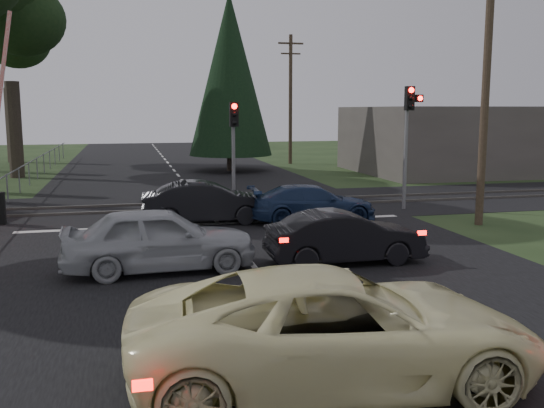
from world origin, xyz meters
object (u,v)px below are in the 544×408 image
object	(u,v)px
utility_pole_far	(230,102)
blue_sedan	(312,204)
traffic_signal_right	(409,123)
dark_hatchback	(345,237)
traffic_signal_center	(234,137)
cream_coupe	(336,328)
dark_car_far	(207,203)
silver_car	(159,239)
utility_pole_near	(486,82)
utility_pole_mid	(290,97)

from	to	relation	value
utility_pole_far	blue_sedan	distance (m)	47.65
traffic_signal_right	dark_hatchback	world-z (taller)	traffic_signal_right
traffic_signal_right	traffic_signal_center	xyz separation A→B (m)	(-6.55, 1.20, -0.51)
cream_coupe	dark_car_far	world-z (taller)	cream_coupe
traffic_signal_right	cream_coupe	world-z (taller)	traffic_signal_right
silver_car	dark_car_far	xyz separation A→B (m)	(1.90, 5.89, -0.06)
utility_pole_near	dark_car_far	distance (m)	10.02
cream_coupe	dark_hatchback	xyz separation A→B (m)	(2.51, 6.38, -0.15)
cream_coupe	utility_pole_far	bearing A→B (deg)	-3.68
silver_car	dark_car_far	size ratio (longest dim) A/B	1.05
utility_pole_mid	blue_sedan	distance (m)	23.17
utility_pole_near	silver_car	bearing A→B (deg)	-162.10
traffic_signal_right	dark_car_far	xyz separation A→B (m)	(-7.91, -1.06, -2.60)
utility_pole_far	dark_car_far	size ratio (longest dim) A/B	2.08
traffic_signal_center	utility_pole_far	xyz separation A→B (m)	(7.50, 44.32, 1.92)
cream_coupe	silver_car	bearing A→B (deg)	21.81
utility_pole_near	silver_car	xyz separation A→B (m)	(-10.76, -3.48, -3.95)
traffic_signal_center	dark_car_far	xyz separation A→B (m)	(-1.36, -2.27, -2.09)
utility_pole_far	blue_sedan	size ratio (longest dim) A/B	2.06
utility_pole_mid	utility_pole_far	size ratio (longest dim) A/B	1.00
dark_car_far	utility_pole_mid	bearing A→B (deg)	-20.55
utility_pole_near	blue_sedan	size ratio (longest dim) A/B	2.06
utility_pole_near	dark_hatchback	xyz separation A→B (m)	(-6.19, -3.79, -4.07)
traffic_signal_center	dark_hatchback	bearing A→B (deg)	-81.22
utility_pole_near	silver_car	distance (m)	11.98
dark_car_far	utility_pole_near	bearing A→B (deg)	-103.46
traffic_signal_center	blue_sedan	xyz separation A→B (m)	(2.21, -2.86, -2.17)
utility_pole_mid	dark_hatchback	size ratio (longest dim) A/B	2.27
utility_pole_far	cream_coupe	size ratio (longest dim) A/B	1.56
cream_coupe	traffic_signal_center	bearing A→B (deg)	0.06
dark_hatchback	blue_sedan	distance (m)	5.68
utility_pole_mid	blue_sedan	xyz separation A→B (m)	(-5.29, -22.18, -4.09)
cream_coupe	dark_car_far	distance (m)	12.58
silver_car	utility_pole_mid	bearing A→B (deg)	-23.02
cream_coupe	silver_car	xyz separation A→B (m)	(-2.06, 6.70, -0.03)
utility_pole_mid	dark_hatchback	bearing A→B (deg)	-102.56
traffic_signal_center	blue_sedan	bearing A→B (deg)	-52.25
utility_pole_mid	cream_coupe	distance (m)	35.48
traffic_signal_center	blue_sedan	size ratio (longest dim) A/B	0.94
utility_pole_near	dark_hatchback	distance (m)	8.32
traffic_signal_center	dark_car_far	world-z (taller)	traffic_signal_center
utility_pole_far	dark_car_far	distance (m)	47.59
traffic_signal_center	utility_pole_far	distance (m)	44.99
utility_pole_near	cream_coupe	distance (m)	13.95
cream_coupe	blue_sedan	world-z (taller)	cream_coupe
traffic_signal_center	cream_coupe	world-z (taller)	traffic_signal_center
utility_pole_far	traffic_signal_center	bearing A→B (deg)	-99.60
utility_pole_near	dark_hatchback	size ratio (longest dim) A/B	2.27
traffic_signal_center	dark_car_far	distance (m)	3.37
blue_sedan	utility_pole_far	bearing A→B (deg)	-3.61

